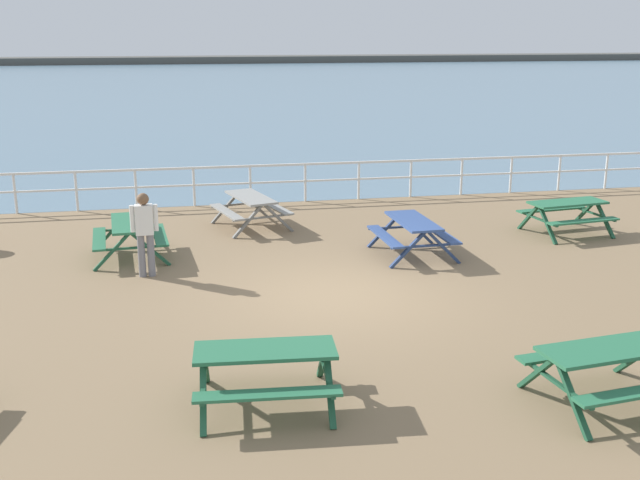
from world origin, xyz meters
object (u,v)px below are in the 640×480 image
(picnic_table_far_left, at_px, (251,204))
(picnic_table_near_right, at_px, (129,231))
(picnic_table_near_left, at_px, (413,229))
(picnic_table_mid_centre, at_px, (265,362))
(visitor, at_px, (145,229))
(picnic_table_corner, at_px, (567,209))
(picnic_table_seaward, at_px, (608,361))

(picnic_table_far_left, bearing_deg, picnic_table_near_right, 111.07)
(picnic_table_near_left, xyz_separation_m, picnic_table_near_right, (-5.91, 0.98, 0.00))
(picnic_table_mid_centre, xyz_separation_m, picnic_table_far_left, (0.77, 9.08, 0.00))
(picnic_table_near_left, xyz_separation_m, picnic_table_far_left, (-3.13, 3.00, 0.00))
(visitor, bearing_deg, picnic_table_corner, -82.98)
(picnic_table_seaward, bearing_deg, picnic_table_far_left, 102.83)
(picnic_table_mid_centre, height_order, picnic_table_seaward, same)
(picnic_table_corner, relative_size, visitor, 1.19)
(picnic_table_near_left, height_order, visitor, visitor)
(picnic_table_near_right, xyz_separation_m, picnic_table_seaward, (6.31, -7.86, 0.00))
(picnic_table_far_left, relative_size, visitor, 1.28)
(picnic_table_near_left, relative_size, visitor, 1.12)
(picnic_table_near_left, bearing_deg, picnic_table_seaward, -178.80)
(picnic_table_mid_centre, xyz_separation_m, picnic_table_seaward, (4.31, -0.81, 0.00))
(picnic_table_far_left, bearing_deg, picnic_table_near_left, -148.88)
(picnic_table_near_left, bearing_deg, picnic_table_near_right, 78.42)
(picnic_table_near_right, relative_size, picnic_table_seaward, 0.97)
(picnic_table_mid_centre, bearing_deg, picnic_table_corner, 46.04)
(picnic_table_near_left, distance_m, picnic_table_near_right, 5.99)
(picnic_table_mid_centre, bearing_deg, picnic_table_seaward, -6.10)
(picnic_table_near_right, height_order, picnic_table_mid_centre, same)
(picnic_table_corner, bearing_deg, picnic_table_mid_centre, -145.94)
(picnic_table_near_right, bearing_deg, picnic_table_far_left, -58.27)
(picnic_table_corner, bearing_deg, picnic_table_seaward, -122.50)
(picnic_table_near_left, height_order, picnic_table_corner, same)
(picnic_table_near_left, height_order, picnic_table_far_left, same)
(picnic_table_seaward, bearing_deg, picnic_table_mid_centre, 162.50)
(picnic_table_mid_centre, relative_size, picnic_table_corner, 0.97)
(picnic_table_seaward, xyz_separation_m, visitor, (-5.94, 6.50, 0.36))
(picnic_table_far_left, bearing_deg, picnic_table_seaward, -175.38)
(picnic_table_seaward, relative_size, visitor, 1.18)
(picnic_table_far_left, distance_m, visitor, 4.17)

